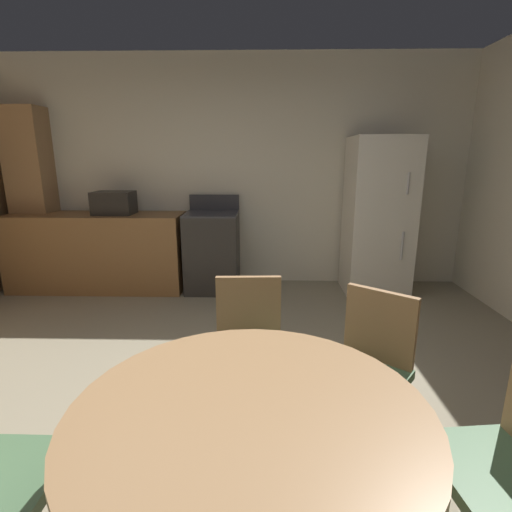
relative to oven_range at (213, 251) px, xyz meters
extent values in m
plane|color=gray|center=(0.25, -2.52, -0.47)|extent=(14.00, 14.00, 0.00)
cube|color=silver|center=(0.25, 0.40, 0.88)|extent=(5.83, 0.12, 2.70)
cube|color=olive|center=(-1.36, 0.00, -0.02)|extent=(2.02, 0.60, 0.90)
cube|color=#9E754C|center=(-2.15, 0.18, 0.58)|extent=(0.44, 0.36, 2.10)
cube|color=#2D2B28|center=(0.00, 0.00, -0.02)|extent=(0.60, 0.60, 0.90)
cube|color=#38383D|center=(0.00, 0.00, 0.44)|extent=(0.60, 0.60, 0.02)
cube|color=#38383D|center=(0.00, 0.28, 0.54)|extent=(0.60, 0.04, 0.18)
cube|color=silver|center=(1.89, -0.05, 0.41)|extent=(0.68, 0.66, 1.76)
cylinder|color=#B2B2B7|center=(2.07, -0.39, 0.81)|extent=(0.02, 0.02, 0.22)
cylinder|color=#B2B2B7|center=(2.07, -0.39, 0.16)|extent=(0.02, 0.02, 0.30)
cube|color=black|center=(-1.12, 0.00, 0.56)|extent=(0.44, 0.32, 0.26)
cylinder|color=#9E754C|center=(0.57, -3.33, -0.11)|extent=(0.14, 0.14, 0.72)
cylinder|color=#9E754C|center=(0.57, -3.33, 0.27)|extent=(1.17, 1.17, 0.04)
cylinder|color=#9E754C|center=(-0.13, -3.15, -0.25)|extent=(0.03, 0.03, 0.43)
cylinder|color=#9E754C|center=(1.26, -3.08, -0.25)|extent=(0.03, 0.03, 0.43)
cylinder|color=#9E754C|center=(1.60, -3.04, -0.25)|extent=(0.03, 0.03, 0.43)
cube|color=#4C704C|center=(1.45, -3.23, -0.02)|extent=(0.44, 0.44, 0.05)
cylinder|color=#9E754C|center=(0.71, -2.61, -0.25)|extent=(0.03, 0.03, 0.43)
cylinder|color=#9E754C|center=(0.37, -2.63, -0.25)|extent=(0.03, 0.03, 0.43)
cylinder|color=#9E754C|center=(0.69, -2.27, -0.25)|extent=(0.03, 0.03, 0.43)
cylinder|color=#9E754C|center=(0.35, -2.29, -0.25)|extent=(0.03, 0.03, 0.43)
cube|color=#4C704C|center=(0.53, -2.45, -0.02)|extent=(0.42, 0.42, 0.05)
cube|color=#9E754C|center=(0.52, -2.27, 0.19)|extent=(0.38, 0.05, 0.42)
cylinder|color=#9E754C|center=(1.15, -2.88, -0.25)|extent=(0.03, 0.03, 0.43)
cylinder|color=#9E754C|center=(0.88, -2.67, -0.25)|extent=(0.03, 0.03, 0.43)
cylinder|color=#9E754C|center=(1.36, -2.61, -0.25)|extent=(0.03, 0.03, 0.43)
cylinder|color=#9E754C|center=(1.09, -2.40, -0.25)|extent=(0.03, 0.03, 0.43)
cube|color=#4C704C|center=(1.12, -2.64, -0.02)|extent=(0.56, 0.56, 0.05)
cube|color=#9E754C|center=(1.23, -2.50, 0.19)|extent=(0.32, 0.26, 0.42)
camera|label=1|loc=(0.62, -4.40, 1.08)|focal=27.12mm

